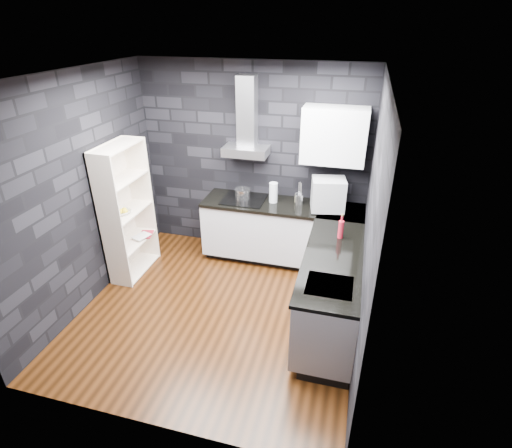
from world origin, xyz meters
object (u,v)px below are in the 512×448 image
at_px(storage_jar, 298,199).
at_px(red_bottle, 341,229).
at_px(appliance_garage, 328,194).
at_px(utensil_crock, 299,199).
at_px(pot, 243,194).
at_px(glass_vase, 273,193).
at_px(fruit_bowl, 123,212).
at_px(bookshelf, 127,212).

bearing_deg(storage_jar, red_bottle, -53.36).
bearing_deg(appliance_garage, utensil_crock, 155.76).
bearing_deg(storage_jar, pot, -173.68).
bearing_deg(storage_jar, utensil_crock, -67.37).
bearing_deg(utensil_crock, red_bottle, -52.50).
height_order(glass_vase, utensil_crock, glass_vase).
bearing_deg(glass_vase, pot, -178.64).
height_order(appliance_garage, fruit_bowl, appliance_garage).
height_order(glass_vase, appliance_garage, appliance_garage).
bearing_deg(utensil_crock, storage_jar, 112.63).
distance_m(storage_jar, red_bottle, 1.06).
relative_size(glass_vase, utensil_crock, 1.99).
relative_size(appliance_garage, fruit_bowl, 2.06).
height_order(pot, utensil_crock, utensil_crock).
relative_size(pot, fruit_bowl, 1.03).
height_order(storage_jar, utensil_crock, utensil_crock).
bearing_deg(pot, red_bottle, -28.64).
bearing_deg(storage_jar, appliance_garage, -20.00).
height_order(appliance_garage, bookshelf, bookshelf).
bearing_deg(glass_vase, appliance_garage, -5.65).
xyz_separation_m(pot, storage_jar, (0.77, 0.09, -0.02)).
distance_m(storage_jar, appliance_garage, 0.46).
bearing_deg(red_bottle, appliance_garage, 107.82).
distance_m(pot, utensil_crock, 0.79).
distance_m(utensil_crock, red_bottle, 1.00).
distance_m(utensil_crock, appliance_garage, 0.42).
relative_size(pot, glass_vase, 0.76).
xyz_separation_m(glass_vase, storage_jar, (0.33, 0.07, -0.08)).
bearing_deg(bookshelf, glass_vase, 15.30).
relative_size(storage_jar, bookshelf, 0.06).
height_order(storage_jar, bookshelf, bookshelf).
height_order(pot, glass_vase, glass_vase).
bearing_deg(pot, utensil_crock, 2.01).
xyz_separation_m(pot, glass_vase, (0.43, 0.01, 0.06)).
relative_size(storage_jar, utensil_crock, 0.80).
height_order(utensil_crock, fruit_bowl, utensil_crock).
bearing_deg(fruit_bowl, glass_vase, 26.36).
bearing_deg(utensil_crock, fruit_bowl, -157.18).
height_order(red_bottle, fruit_bowl, red_bottle).
bearing_deg(fruit_bowl, bookshelf, 90.00).
height_order(pot, appliance_garage, appliance_garage).
bearing_deg(bookshelf, appliance_garage, 7.18).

